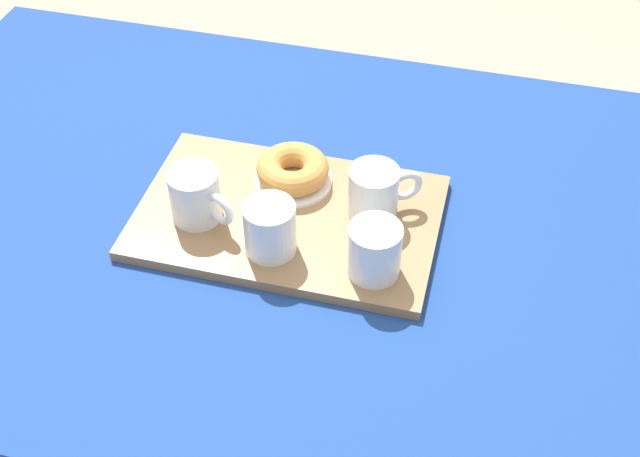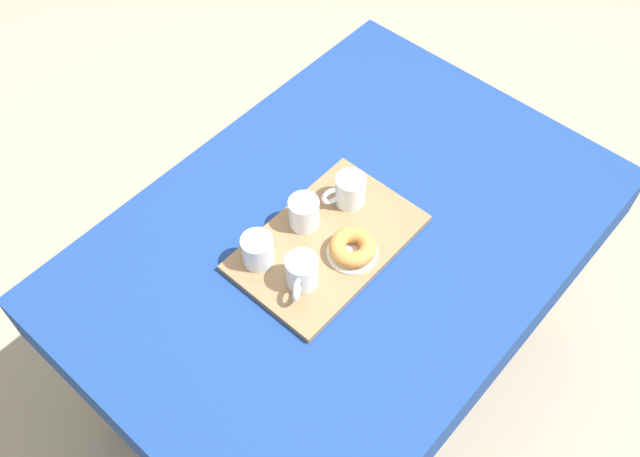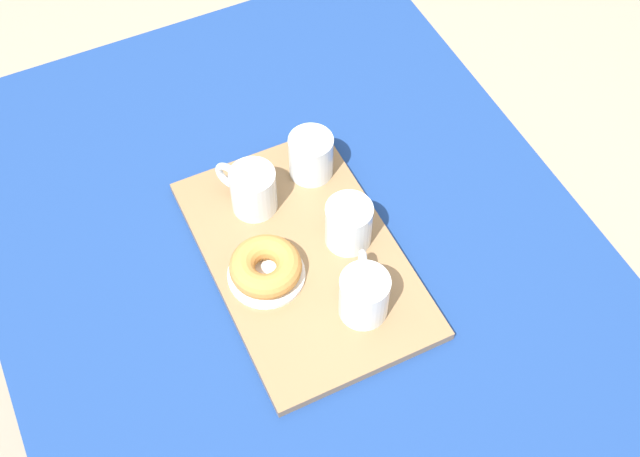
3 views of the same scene
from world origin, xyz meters
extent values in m
plane|color=gray|center=(0.00, 0.00, 0.00)|extent=(6.00, 6.00, 0.00)
cube|color=navy|center=(0.00, 0.00, 0.72)|extent=(1.36, 0.95, 0.03)
cube|color=navy|center=(0.00, -0.47, 0.64)|extent=(1.36, 0.01, 0.14)
cube|color=navy|center=(0.00, 0.47, 0.64)|extent=(1.36, 0.01, 0.14)
cube|color=navy|center=(-0.68, 0.00, 0.64)|extent=(0.01, 0.95, 0.14)
cube|color=navy|center=(0.68, 0.00, 0.64)|extent=(0.01, 0.95, 0.14)
cylinder|color=brown|center=(-0.59, -0.38, 0.35)|extent=(0.06, 0.06, 0.71)
cylinder|color=brown|center=(0.59, -0.38, 0.35)|extent=(0.06, 0.06, 0.71)
cylinder|color=brown|center=(-0.59, 0.38, 0.35)|extent=(0.06, 0.06, 0.71)
cube|color=olive|center=(0.06, -0.01, 0.75)|extent=(0.45, 0.29, 0.02)
cylinder|color=white|center=(0.18, 0.02, 0.80)|extent=(0.08, 0.08, 0.08)
cylinder|color=#B27523|center=(0.18, 0.02, 0.79)|extent=(0.07, 0.07, 0.06)
torus|color=white|center=(0.22, 0.05, 0.80)|extent=(0.05, 0.04, 0.05)
cylinder|color=white|center=(-0.07, -0.05, 0.80)|extent=(0.08, 0.08, 0.08)
cylinder|color=#B27523|center=(-0.07, -0.05, 0.79)|extent=(0.07, 0.07, 0.06)
torus|color=white|center=(-0.03, -0.07, 0.80)|extent=(0.05, 0.03, 0.05)
cylinder|color=white|center=(0.05, -0.09, 0.79)|extent=(0.08, 0.08, 0.08)
cylinder|color=silver|center=(0.05, -0.09, 0.79)|extent=(0.06, 0.06, 0.06)
cylinder|color=white|center=(0.20, -0.09, 0.79)|extent=(0.08, 0.08, 0.08)
cylinder|color=silver|center=(0.20, -0.09, 0.78)|extent=(0.06, 0.06, 0.05)
cylinder|color=white|center=(0.04, 0.06, 0.76)|extent=(0.12, 0.12, 0.01)
torus|color=#BC7F3D|center=(0.04, 0.06, 0.78)|extent=(0.11, 0.11, 0.04)
camera|label=1|loc=(0.33, -0.87, 1.60)|focal=45.85mm
camera|label=2|loc=(0.80, 0.63, 2.15)|focal=39.77mm
camera|label=3|loc=(-0.60, 0.28, 1.85)|focal=45.95mm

